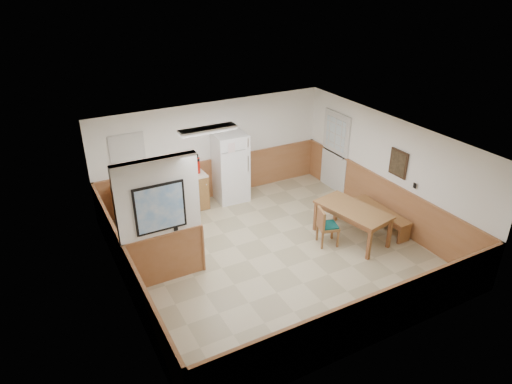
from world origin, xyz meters
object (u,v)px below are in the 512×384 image
dining_bench (381,214)px  soap_bottle (130,181)px  dining_table (353,212)px  fire_extinguisher (197,165)px  dining_chair (325,224)px  refrigerator (231,167)px

dining_bench → soap_bottle: size_ratio=6.97×
dining_table → soap_bottle: size_ratio=7.72×
dining_table → dining_bench: size_ratio=1.11×
dining_table → fire_extinguisher: bearing=117.1°
dining_table → dining_chair: dining_chair is taller
dining_chair → soap_bottle: bearing=155.1°
dining_bench → soap_bottle: soap_bottle is taller
dining_bench → fire_extinguisher: size_ratio=3.21×
refrigerator → dining_table: refrigerator is taller
refrigerator → dining_bench: 3.80m
dining_bench → soap_bottle: bearing=148.2°
refrigerator → fire_extinguisher: refrigerator is taller
refrigerator → dining_table: (1.50, -2.96, -0.23)m
dining_chair → soap_bottle: soap_bottle is taller
fire_extinguisher → soap_bottle: 1.63m
refrigerator → soap_bottle: bearing=-179.9°
dining_table → dining_bench: bearing=-7.3°
fire_extinguisher → soap_bottle: (-1.63, 0.07, -0.10)m
refrigerator → dining_chair: refrigerator is taller
fire_extinguisher → dining_table: bearing=-43.0°
dining_table → dining_chair: size_ratio=2.04×
soap_bottle → dining_bench: bearing=-31.4°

